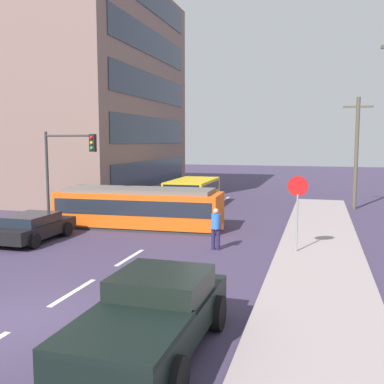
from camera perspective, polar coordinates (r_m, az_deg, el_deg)
The scene contains 15 objects.
ground_plane at distance 20.57m, azimuth -3.37°, elevation -5.60°, with size 120.00×120.00×0.00m, color #3F3450.
sidewalk_curb_right at distance 15.55m, azimuth 15.99°, elevation -9.60°, with size 3.20×36.00×0.14m, color #A19191.
lane_stripe_1 at distance 13.56m, azimuth -14.94°, elevation -12.28°, with size 0.16×2.40×0.01m, color silver.
lane_stripe_2 at distance 16.95m, azimuth -7.91°, elevation -8.28°, with size 0.16×2.40×0.01m, color silver.
lane_stripe_3 at distance 27.62m, azimuth 1.79°, elevation -2.45°, with size 0.16×2.40×0.01m, color silver.
lane_stripe_4 at distance 33.41m, azimuth 4.33°, elevation -0.90°, with size 0.16×2.40×0.01m, color silver.
corner_building at distance 37.59m, azimuth -16.05°, elevation 11.91°, with size 15.02×16.97×16.00m.
streetcar_tram at distance 22.44m, azimuth -6.78°, elevation -1.94°, with size 8.33×2.92×1.99m.
city_bus at distance 29.23m, azimuth 0.09°, elevation 0.09°, with size 2.65×5.59×1.80m.
pedestrian_crossing at distance 17.80m, azimuth 3.09°, elevation -4.42°, with size 0.50×0.36×1.67m.
pickup_truck_parked at distance 9.45m, azimuth -5.02°, elevation -15.43°, with size 2.31×5.02×1.55m.
parked_sedan_mid at distance 20.57m, azimuth -19.77°, elevation -4.21°, with size 2.09×4.11×1.19m.
stop_sign at distance 17.23m, azimuth 13.36°, elevation -0.74°, with size 0.76×0.07×2.88m.
traffic_light_mast at distance 22.63m, azimuth -15.77°, elevation 3.86°, with size 2.77×0.33×4.78m.
utility_pole_mid at distance 29.96m, azimuth 20.29°, elevation 4.95°, with size 1.80×0.24×7.04m.
Camera 1 is at (6.70, -8.96, 4.33)m, focal length 41.69 mm.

